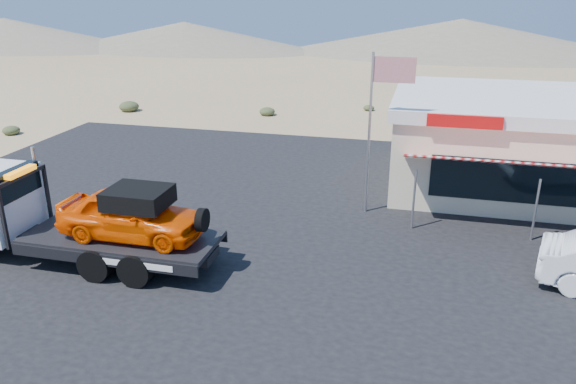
% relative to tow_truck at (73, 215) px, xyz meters
% --- Properties ---
extents(ground, '(120.00, 120.00, 0.00)m').
position_rel_tow_truck_xyz_m(ground, '(3.66, 1.69, -1.54)').
color(ground, '#9D7F59').
rests_on(ground, ground).
extents(asphalt_lot, '(32.00, 24.00, 0.02)m').
position_rel_tow_truck_xyz_m(asphalt_lot, '(5.66, 4.69, -1.53)').
color(asphalt_lot, black).
rests_on(asphalt_lot, ground).
extents(tow_truck, '(8.57, 2.54, 2.86)m').
position_rel_tow_truck_xyz_m(tow_truck, '(0.00, 0.00, 0.00)').
color(tow_truck, black).
rests_on(tow_truck, asphalt_lot).
extents(jerky_store, '(10.40, 9.97, 3.90)m').
position_rel_tow_truck_xyz_m(jerky_store, '(14.16, 10.67, 0.45)').
color(jerky_store, beige).
rests_on(jerky_store, asphalt_lot).
extents(flagpole, '(1.55, 0.10, 6.00)m').
position_rel_tow_truck_xyz_m(flagpole, '(8.60, 6.19, 2.22)').
color(flagpole, '#99999E').
rests_on(flagpole, asphalt_lot).
extents(desert_scrub, '(24.73, 31.19, 0.72)m').
position_rel_tow_truck_xyz_m(desert_scrub, '(-10.10, 8.85, -1.23)').
color(desert_scrub, '#344022').
rests_on(desert_scrub, ground).
extents(distant_hills, '(126.00, 48.00, 4.20)m').
position_rel_tow_truck_xyz_m(distant_hills, '(-6.11, 56.84, 0.34)').
color(distant_hills, '#726B59').
rests_on(distant_hills, ground).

